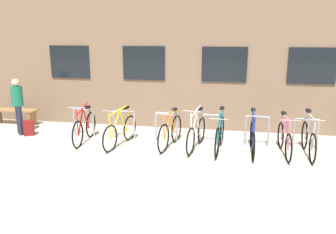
{
  "coord_description": "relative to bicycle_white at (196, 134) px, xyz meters",
  "views": [
    {
      "loc": [
        1.43,
        -6.92,
        2.89
      ],
      "look_at": [
        -0.16,
        1.6,
        0.74
      ],
      "focal_mm": 36.62,
      "sensor_mm": 36.0,
      "label": 1
    }
  ],
  "objects": [
    {
      "name": "bicycle_white",
      "position": [
        0.0,
        0.0,
        0.0
      ],
      "size": [
        0.45,
        1.75,
        1.11
      ],
      "color": "black",
      "rests_on": "ground"
    },
    {
      "name": "bicycle_pink",
      "position": [
        2.14,
        -0.05,
        -0.01
      ],
      "size": [
        0.44,
        1.69,
        1.0
      ],
      "color": "black",
      "rests_on": "ground"
    },
    {
      "name": "bicycle_red",
      "position": [
        -3.03,
        -0.0,
        -0.0
      ],
      "size": [
        0.44,
        1.7,
        1.07
      ],
      "color": "black",
      "rests_on": "ground"
    },
    {
      "name": "bicycle_yellow",
      "position": [
        -1.97,
        -0.12,
        -0.01
      ],
      "size": [
        0.5,
        1.72,
        1.05
      ],
      "color": "black",
      "rests_on": "ground"
    },
    {
      "name": "bicycle_teal",
      "position": [
        0.59,
        -0.03,
        0.01
      ],
      "size": [
        0.44,
        1.84,
        1.06
      ],
      "color": "black",
      "rests_on": "ground"
    },
    {
      "name": "bicycle_silver",
      "position": [
        2.7,
        0.01,
        0.0
      ],
      "size": [
        0.44,
        1.79,
        1.07
      ],
      "color": "black",
      "rests_on": "ground"
    },
    {
      "name": "bicycle_orange",
      "position": [
        -0.68,
        0.01,
        0.0
      ],
      "size": [
        0.47,
        1.69,
        0.99
      ],
      "color": "black",
      "rests_on": "ground"
    },
    {
      "name": "bicycle_blue",
      "position": [
        1.39,
        -0.07,
        -0.01
      ],
      "size": [
        0.44,
        1.75,
        1.08
      ],
      "color": "black",
      "rests_on": "ground"
    },
    {
      "name": "storefront_building",
      "position": [
        -0.61,
        4.47,
        2.64
      ],
      "size": [
        28.0,
        5.39,
        6.06
      ],
      "color": "#7A604C",
      "rests_on": "ground"
    },
    {
      "name": "bike_rack",
      "position": [
        -0.27,
        0.49,
        0.1
      ],
      "size": [
        6.63,
        0.05,
        0.8
      ],
      "color": "gray",
      "rests_on": "ground"
    },
    {
      "name": "ground_plane",
      "position": [
        -0.61,
        -1.41,
        -0.39
      ],
      "size": [
        42.0,
        42.0,
        0.0
      ],
      "primitive_type": "plane",
      "color": "#B2ADA0"
    },
    {
      "name": "person_by_bench",
      "position": [
        -5.19,
        0.33,
        0.54
      ],
      "size": [
        0.32,
        0.32,
        1.62
      ],
      "color": "#1E2338",
      "rests_on": "ground"
    },
    {
      "name": "backpack",
      "position": [
        -4.86,
        0.26,
        -0.17
      ],
      "size": [
        0.34,
        0.3,
        0.44
      ],
      "primitive_type": "cube",
      "rotation": [
        0.0,
        0.0,
        0.45
      ],
      "color": "maroon",
      "rests_on": "ground"
    },
    {
      "name": "wooden_bench",
      "position": [
        -6.0,
        1.27,
        -0.03
      ],
      "size": [
        1.55,
        0.4,
        0.5
      ],
      "color": "olive",
      "rests_on": "ground"
    }
  ]
}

